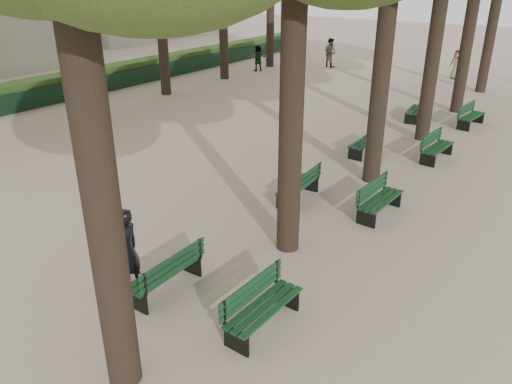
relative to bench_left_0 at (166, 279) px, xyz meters
The scene contains 15 objects.
ground 0.47m from the bench_left_0, 163.13° to the right, with size 120.00×120.00×0.00m, color tan.
bench_left_0 is the anchor object (origin of this frame).
bench_left_1 5.32m from the bench_left_0, 90.00° to the left, with size 0.68×1.83×0.92m.
bench_left_2 10.04m from the bench_left_0, 90.00° to the left, with size 0.61×1.81×0.92m.
bench_left_3 15.41m from the bench_left_0, 90.00° to the left, with size 0.78×1.85×0.92m.
bench_right_0 2.27m from the bench_left_0, ahead, with size 0.64×1.82×0.92m.
bench_right_1 6.16m from the bench_left_0, 68.39° to the left, with size 0.68×1.83×0.92m.
bench_right_2 11.11m from the bench_left_0, 78.23° to the left, with size 0.72×1.84×0.92m.
bench_right_3 15.88m from the bench_left_0, 81.79° to the left, with size 0.80×1.86×0.92m.
man_with_map 0.98m from the bench_left_0, 150.54° to the right, with size 0.64×0.75×1.81m.
pedestrian_e 24.37m from the bench_left_0, 119.88° to the left, with size 1.49×0.32×1.60m, color #262628.
pedestrian_d 25.71m from the bench_left_0, 92.09° to the left, with size 0.82×0.34×1.69m, color #262628.
pedestrian_a 26.57m from the bench_left_0, 109.72° to the left, with size 0.91×0.38×1.88m, color #262628.
fence 18.83m from the bench_left_0, 144.68° to the left, with size 0.08×42.00×0.90m, color black.
hedge 19.41m from the bench_left_0, 145.87° to the left, with size 1.20×42.00×1.20m, color #224116.
Camera 1 is at (6.67, -5.84, 5.98)m, focal length 35.00 mm.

